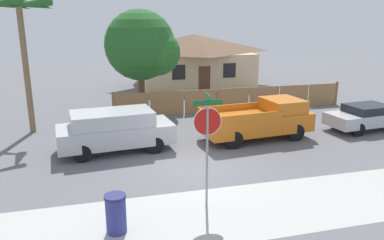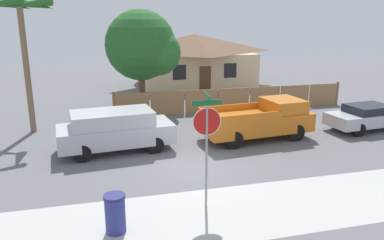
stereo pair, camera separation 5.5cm
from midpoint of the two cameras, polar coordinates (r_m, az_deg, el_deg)
name	(u,v)px [view 2 (the right image)]	position (r m, az deg, el deg)	size (l,w,h in m)	color
ground_plane	(195,167)	(14.37, 0.50, -7.13)	(80.00, 80.00, 0.00)	slate
sidewalk_strip	(226,212)	(11.27, 5.36, -13.82)	(36.00, 3.20, 0.01)	#B2B2AD
wooden_fence	(234,100)	(22.93, 6.46, 3.12)	(14.48, 0.12, 1.50)	#997047
house	(194,59)	(31.60, 0.39, 9.26)	(9.62, 7.05, 4.25)	beige
oak_tree	(144,47)	(22.40, -7.21, 11.00)	(4.32, 4.12, 6.03)	brown
palm_tree	(21,16)	(19.55, -24.59, 14.22)	(3.15, 3.37, 6.46)	brown
red_suv	(115,129)	(16.11, -11.55, -1.39)	(4.93, 2.47, 1.74)	#B7B7BC
orange_pickup	(260,120)	(17.71, 10.43, 0.03)	(5.27, 2.52, 1.81)	orange
parked_sedan	(370,116)	(20.94, 25.53, 0.51)	(4.66, 2.15, 1.29)	#B7B7BC
stop_sign	(207,131)	(10.67, 2.42, -1.76)	(0.86, 0.77, 3.44)	gray
trash_bin	(115,213)	(10.26, -11.47, -13.78)	(0.57, 0.57, 1.06)	navy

